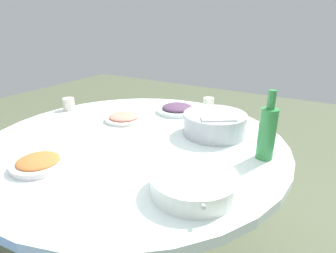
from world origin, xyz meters
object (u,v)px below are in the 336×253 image
(dish_shrimp, at_px, (124,118))
(dish_tofu_braise, at_px, (39,163))
(green_bottle, at_px, (267,132))
(tea_cup_near, at_px, (209,103))
(round_dining_table, at_px, (136,163))
(soup_bowl, at_px, (194,184))
(tea_cup_far, at_px, (69,104))
(dish_eggplant, at_px, (177,109))
(rice_bowl, at_px, (215,123))

(dish_shrimp, height_order, dish_tofu_braise, dish_tofu_braise)
(green_bottle, distance_m, tea_cup_near, 0.66)
(round_dining_table, xyz_separation_m, green_bottle, (0.54, 0.11, 0.23))
(soup_bowl, distance_m, tea_cup_far, 1.06)
(dish_eggplant, xyz_separation_m, tea_cup_far, (-0.56, -0.28, 0.02))
(soup_bowl, xyz_separation_m, dish_shrimp, (-0.60, 0.40, -0.01))
(tea_cup_far, bearing_deg, green_bottle, -1.35)
(tea_cup_near, bearing_deg, green_bottle, -47.50)
(round_dining_table, bearing_deg, tea_cup_far, 166.56)
(rice_bowl, relative_size, dish_shrimp, 1.45)
(soup_bowl, distance_m, green_bottle, 0.38)
(round_dining_table, xyz_separation_m, dish_shrimp, (-0.19, 0.16, 0.14))
(round_dining_table, relative_size, dish_shrimp, 6.64)
(green_bottle, relative_size, tea_cup_far, 3.85)
(round_dining_table, distance_m, dish_tofu_braise, 0.43)
(round_dining_table, relative_size, soup_bowl, 4.84)
(dish_shrimp, relative_size, green_bottle, 0.74)
(dish_eggplant, bearing_deg, green_bottle, -29.11)
(soup_bowl, bearing_deg, dish_shrimp, 146.60)
(dish_shrimp, xyz_separation_m, green_bottle, (0.73, -0.05, 0.09))
(soup_bowl, bearing_deg, round_dining_table, 150.22)
(rice_bowl, distance_m, dish_tofu_braise, 0.75)
(dish_shrimp, relative_size, tea_cup_far, 2.86)
(rice_bowl, relative_size, soup_bowl, 1.05)
(round_dining_table, bearing_deg, dish_shrimp, 139.96)
(dish_shrimp, bearing_deg, dish_tofu_braise, -85.01)
(round_dining_table, distance_m, rice_bowl, 0.40)
(round_dining_table, bearing_deg, dish_eggplant, 92.85)
(soup_bowl, bearing_deg, rice_bowl, 104.91)
(dish_tofu_braise, bearing_deg, dish_eggplant, 81.12)
(tea_cup_near, bearing_deg, dish_eggplant, -124.23)
(dish_shrimp, xyz_separation_m, tea_cup_far, (-0.39, -0.02, 0.02))
(green_bottle, bearing_deg, dish_eggplant, 150.89)
(dish_tofu_braise, bearing_deg, green_bottle, 35.86)
(dish_eggplant, relative_size, tea_cup_far, 3.31)
(tea_cup_near, bearing_deg, tea_cup_far, -146.18)
(dish_eggplant, relative_size, tea_cup_near, 3.67)
(round_dining_table, height_order, dish_eggplant, dish_eggplant)
(soup_bowl, distance_m, dish_shrimp, 0.72)
(tea_cup_near, bearing_deg, soup_bowl, -69.50)
(soup_bowl, height_order, tea_cup_far, tea_cup_far)
(round_dining_table, bearing_deg, soup_bowl, -29.78)
(rice_bowl, bearing_deg, dish_tofu_braise, -124.72)
(round_dining_table, xyz_separation_m, dish_tofu_braise, (-0.15, -0.38, 0.14))
(soup_bowl, bearing_deg, dish_tofu_braise, -164.84)
(dish_eggplant, bearing_deg, tea_cup_far, -153.23)
(soup_bowl, xyz_separation_m, dish_eggplant, (-0.43, 0.66, -0.01))
(round_dining_table, bearing_deg, dish_tofu_braise, -111.09)
(green_bottle, relative_size, tea_cup_near, 4.27)
(dish_eggplant, bearing_deg, soup_bowl, -57.00)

